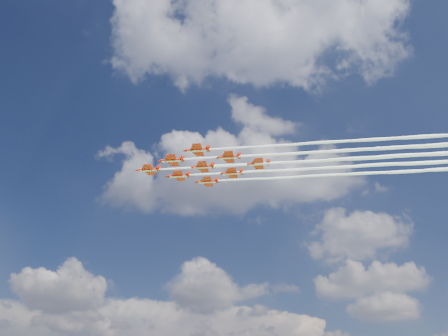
{
  "coord_description": "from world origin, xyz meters",
  "views": [
    {
      "loc": [
        39.0,
        -140.24,
        8.56
      ],
      "look_at": [
        13.85,
        2.59,
        88.91
      ],
      "focal_mm": 35.0,
      "sensor_mm": 36.0,
      "label": 1
    }
  ],
  "objects": [
    {
      "name": "jet_row2_starb",
      "position": [
        64.51,
        11.74,
        89.8
      ],
      "size": [
        146.68,
        14.27,
        2.58
      ],
      "rotation": [
        0.0,
        0.0,
        0.06
      ],
      "color": "red"
    },
    {
      "name": "jet_row3_centre",
      "position": [
        75.49,
        6.21,
        89.8
      ],
      "size": [
        146.68,
        14.27,
        2.58
      ],
      "rotation": [
        0.0,
        0.0,
        0.06
      ],
      "color": "red"
    },
    {
      "name": "jet_row3_starb",
      "position": [
        74.7,
        18.61,
        89.8
      ],
      "size": [
        146.68,
        14.27,
        2.58
      ],
      "rotation": [
        0.0,
        0.0,
        0.06
      ],
      "color": "red"
    },
    {
      "name": "jet_row2_port",
      "position": [
        65.3,
        -0.66,
        89.8
      ],
      "size": [
        146.68,
        14.27,
        2.58
      ],
      "rotation": [
        0.0,
        0.0,
        0.06
      ],
      "color": "red"
    },
    {
      "name": "jet_row3_port",
      "position": [
        76.28,
        -6.19,
        89.8
      ],
      "size": [
        146.68,
        14.27,
        2.58
      ],
      "rotation": [
        0.0,
        0.0,
        0.06
      ],
      "color": "red"
    },
    {
      "name": "jet_lead",
      "position": [
        54.31,
        4.86,
        89.8
      ],
      "size": [
        146.68,
        14.27,
        2.58
      ],
      "rotation": [
        0.0,
        0.0,
        0.06
      ],
      "color": "red"
    },
    {
      "name": "jet_row4_port",
      "position": [
        86.47,
        0.68,
        89.8
      ],
      "size": [
        146.68,
        14.27,
        2.58
      ],
      "rotation": [
        0.0,
        0.0,
        0.06
      ],
      "color": "red"
    },
    {
      "name": "jet_row4_starb",
      "position": [
        85.69,
        13.08,
        89.8
      ],
      "size": [
        146.68,
        14.27,
        2.58
      ],
      "rotation": [
        0.0,
        0.0,
        0.06
      ],
      "color": "red"
    }
  ]
}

